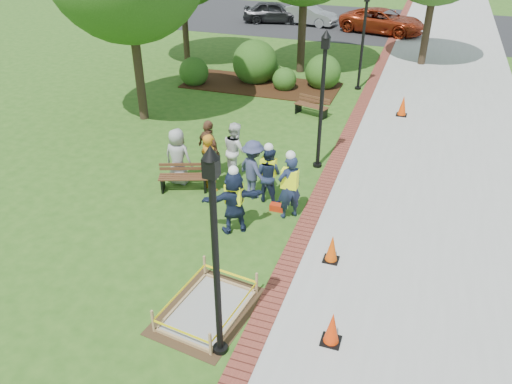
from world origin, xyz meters
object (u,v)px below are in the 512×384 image
(wet_concrete_pad, at_px, (207,303))
(hivis_worker_a, at_px, (234,200))
(hivis_worker_b, at_px, (289,185))
(hivis_worker_c, at_px, (268,173))
(bench_near, at_px, (184,182))
(lamp_near, at_px, (215,244))
(cone_front, at_px, (332,329))

(wet_concrete_pad, distance_m, hivis_worker_a, 3.05)
(hivis_worker_b, relative_size, hivis_worker_c, 1.10)
(wet_concrete_pad, height_order, bench_near, bench_near)
(lamp_near, distance_m, hivis_worker_a, 4.27)
(hivis_worker_c, bearing_deg, lamp_near, -81.28)
(hivis_worker_a, distance_m, hivis_worker_b, 1.56)
(lamp_near, xyz_separation_m, hivis_worker_a, (-1.19, 3.79, -1.56))
(bench_near, bearing_deg, hivis_worker_a, -34.11)
(bench_near, distance_m, cone_front, 6.84)
(wet_concrete_pad, relative_size, hivis_worker_c, 1.42)
(cone_front, bearing_deg, wet_concrete_pad, -179.70)
(lamp_near, xyz_separation_m, hivis_worker_b, (-0.07, 4.88, -1.52))
(cone_front, relative_size, hivis_worker_a, 0.40)
(lamp_near, distance_m, hivis_worker_c, 5.79)
(bench_near, bearing_deg, hivis_worker_b, -6.46)
(hivis_worker_b, xyz_separation_m, hivis_worker_c, (-0.78, 0.62, -0.08))
(wet_concrete_pad, distance_m, hivis_worker_b, 4.12)
(wet_concrete_pad, xyz_separation_m, lamp_near, (0.64, -0.87, 2.25))
(cone_front, relative_size, hivis_worker_b, 0.39)
(cone_front, distance_m, hivis_worker_b, 4.51)
(hivis_worker_c, bearing_deg, hivis_worker_b, -38.56)
(cone_front, relative_size, hivis_worker_c, 0.42)
(wet_concrete_pad, bearing_deg, bench_near, 121.57)
(hivis_worker_b, bearing_deg, bench_near, 173.54)
(hivis_worker_c, bearing_deg, cone_front, -59.05)
(cone_front, distance_m, hivis_worker_a, 4.30)
(hivis_worker_a, distance_m, hivis_worker_c, 1.74)
(wet_concrete_pad, xyz_separation_m, cone_front, (2.57, 0.01, 0.13))
(lamp_near, bearing_deg, hivis_worker_b, 90.78)
(bench_near, distance_m, hivis_worker_c, 2.59)
(hivis_worker_a, xyz_separation_m, hivis_worker_b, (1.12, 1.09, 0.04))
(hivis_worker_a, height_order, hivis_worker_b, hivis_worker_b)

